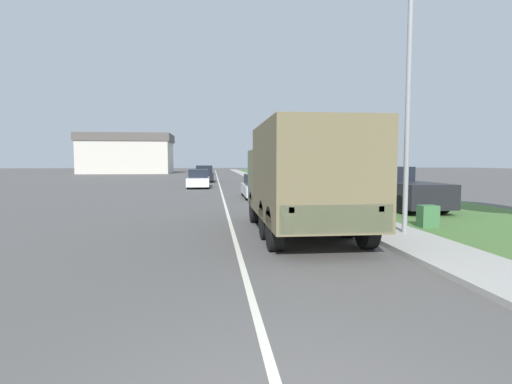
% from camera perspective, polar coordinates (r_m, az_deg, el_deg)
% --- Properties ---
extents(ground_plane, '(180.00, 180.00, 0.00)m').
position_cam_1_polar(ground_plane, '(42.75, -5.39, 1.53)').
color(ground_plane, '#565451').
extents(lane_centre_stripe, '(0.12, 120.00, 0.00)m').
position_cam_1_polar(lane_centre_stripe, '(42.75, -5.39, 1.53)').
color(lane_centre_stripe, silver).
rests_on(lane_centre_stripe, ground).
extents(sidewalk_right, '(1.80, 120.00, 0.12)m').
position_cam_1_polar(sidewalk_right, '(43.05, 0.61, 1.65)').
color(sidewalk_right, '#ADAAA3').
rests_on(sidewalk_right, ground).
extents(grass_strip_right, '(7.00, 120.00, 0.02)m').
position_cam_1_polar(grass_strip_right, '(43.78, 6.34, 1.60)').
color(grass_strip_right, '#4C7538').
rests_on(grass_strip_right, ground).
extents(military_truck, '(2.56, 6.69, 3.10)m').
position_cam_1_polar(military_truck, '(11.44, 6.77, 2.32)').
color(military_truck, '#606647').
rests_on(military_truck, ground).
extents(car_nearest_ahead, '(1.87, 4.47, 1.37)m').
position_cam_1_polar(car_nearest_ahead, '(23.28, 0.46, 0.74)').
color(car_nearest_ahead, silver).
rests_on(car_nearest_ahead, ground).
extents(car_second_ahead, '(1.72, 4.80, 1.49)m').
position_cam_1_polar(car_second_ahead, '(32.55, -8.21, 1.81)').
color(car_second_ahead, silver).
rests_on(car_second_ahead, ground).
extents(car_third_ahead, '(1.89, 4.08, 1.70)m').
position_cam_1_polar(car_third_ahead, '(41.73, -7.38, 2.48)').
color(car_third_ahead, black).
rests_on(car_third_ahead, ground).
extents(pickup_truck, '(1.95, 5.70, 1.84)m').
position_cam_1_polar(pickup_truck, '(19.17, 19.59, 0.46)').
color(pickup_truck, black).
rests_on(pickup_truck, grass_strip_right).
extents(lamp_post, '(1.69, 0.24, 7.74)m').
position_cam_1_polar(lamp_post, '(12.01, 20.17, 16.48)').
color(lamp_post, gray).
rests_on(lamp_post, sidewalk_right).
extents(utility_box, '(0.55, 0.45, 0.70)m').
position_cam_1_polar(utility_box, '(13.79, 23.35, -3.20)').
color(utility_box, '#3D7042').
rests_on(utility_box, grass_strip_right).
extents(building_distant, '(15.83, 9.85, 6.98)m').
position_cam_1_polar(building_distant, '(75.15, -17.91, 5.25)').
color(building_distant, beige).
rests_on(building_distant, ground).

